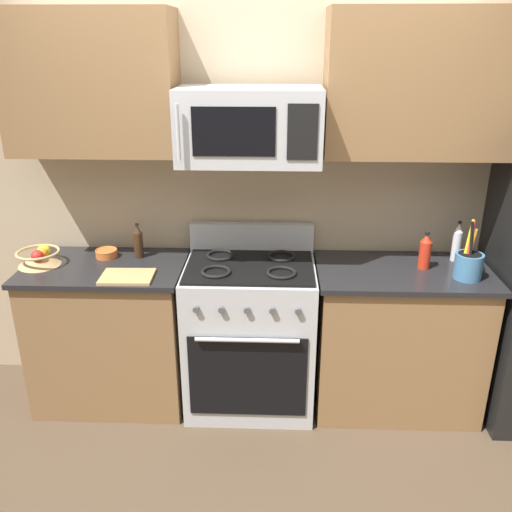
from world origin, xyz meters
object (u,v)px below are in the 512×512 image
bottle_vinegar (457,243)px  microwave (249,126)px  range_oven (250,333)px  prep_bowl (106,253)px  utensil_crock (468,264)px  bottle_hot_sauce (425,252)px  fruit_basket (39,257)px  cutting_board (127,277)px  bottle_soy (138,242)px

bottle_vinegar → microwave: bearing=-173.9°
range_oven → prep_bowl: size_ratio=8.36×
utensil_crock → bottle_hot_sauce: utensil_crock is taller
fruit_basket → bottle_hot_sauce: size_ratio=1.13×
utensil_crock → prep_bowl: 2.09m
utensil_crock → fruit_basket: 2.44m
utensil_crock → fruit_basket: size_ratio=1.33×
range_oven → bottle_hot_sauce: bearing=1.6°
cutting_board → bottle_soy: (-0.01, 0.31, 0.09)m
prep_bowl → microwave: bearing=-6.6°
fruit_basket → utensil_crock: bearing=-2.3°
fruit_basket → cutting_board: (0.56, -0.17, -0.04)m
prep_bowl → cutting_board: bearing=-56.0°
cutting_board → bottle_vinegar: size_ratio=1.17×
range_oven → cutting_board: range_oven is taller
utensil_crock → bottle_soy: 1.90m
fruit_basket → cutting_board: fruit_basket is taller
prep_bowl → fruit_basket: bearing=-159.4°
range_oven → utensil_crock: 1.32m
bottle_vinegar → bottle_hot_sauce: bearing=-149.6°
cutting_board → bottle_hot_sauce: 1.69m
range_oven → cutting_board: 0.82m
range_oven → microwave: size_ratio=1.44×
bottle_soy → range_oven: bearing=-11.3°
utensil_crock → prep_bowl: utensil_crock is taller
fruit_basket → bottle_soy: (0.55, 0.14, 0.05)m
microwave → cutting_board: 1.06m
fruit_basket → bottle_hot_sauce: 2.23m
bottle_hot_sauce → bottle_soy: bottle_hot_sauce is taller
microwave → utensil_crock: size_ratio=2.29×
utensil_crock → fruit_basket: (-2.44, 0.10, -0.03)m
microwave → utensil_crock: bearing=-6.1°
cutting_board → bottle_hot_sauce: bottle_hot_sauce is taller
bottle_soy → prep_bowl: (-0.20, -0.01, -0.07)m
fruit_basket → cutting_board: 0.58m
range_oven → prep_bowl: 1.00m
bottle_vinegar → bottle_soy: bottle_vinegar is taller
utensil_crock → bottle_soy: utensil_crock is taller
cutting_board → bottle_vinegar: bottle_vinegar is taller
bottle_soy → prep_bowl: bottle_soy is taller
utensil_crock → bottle_soy: bearing=172.8°
range_oven → bottle_vinegar: (1.22, 0.16, 0.55)m
bottle_vinegar → prep_bowl: (-2.09, -0.03, -0.09)m
bottle_vinegar → fruit_basket: bearing=-176.2°
bottle_hot_sauce → prep_bowl: bearing=177.0°
range_oven → prep_bowl: bearing=171.8°
range_oven → utensil_crock: size_ratio=3.30×
microwave → fruit_basket: (-1.23, -0.03, -0.75)m
utensil_crock → bottle_hot_sauce: bearing=146.9°
utensil_crock → microwave: bearing=173.9°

